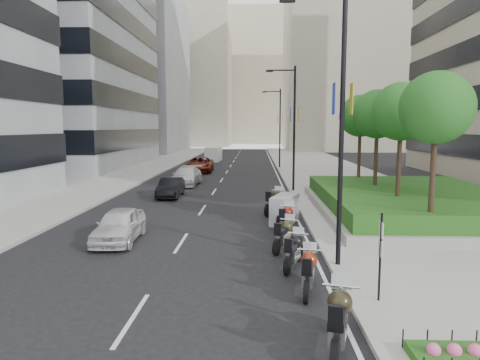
{
  "coord_description": "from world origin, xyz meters",
  "views": [
    {
      "loc": [
        1.53,
        -12.95,
        4.7
      ],
      "look_at": [
        0.74,
        8.86,
        2.0
      ],
      "focal_mm": 32.0,
      "sensor_mm": 36.0,
      "label": 1
    }
  ],
  "objects_px": {
    "car_a": "(119,225)",
    "car_d": "(200,165)",
    "lamp_post_0": "(337,116)",
    "motorcycle_2": "(294,251)",
    "car_c": "(186,176)",
    "delivery_van": "(213,155)",
    "motorcycle_5": "(285,209)",
    "motorcycle_1": "(308,272)",
    "car_b": "(171,188)",
    "lamp_post_2": "(279,124)",
    "parking_sign": "(380,252)",
    "motorcycle_0": "(339,321)",
    "motorcycle_4": "(286,220)",
    "lamp_post_1": "(292,122)",
    "motorcycle_6": "(274,202)",
    "motorcycle_3": "(285,235)"
  },
  "relations": [
    {
      "from": "car_a",
      "to": "delivery_van",
      "type": "distance_m",
      "value": 41.97
    },
    {
      "from": "motorcycle_1",
      "to": "motorcycle_4",
      "type": "bearing_deg",
      "value": 12.27
    },
    {
      "from": "car_b",
      "to": "motorcycle_3",
      "type": "bearing_deg",
      "value": -61.91
    },
    {
      "from": "motorcycle_4",
      "to": "delivery_van",
      "type": "distance_m",
      "value": 41.31
    },
    {
      "from": "lamp_post_0",
      "to": "motorcycle_0",
      "type": "bearing_deg",
      "value": -99.09
    },
    {
      "from": "motorcycle_5",
      "to": "car_c",
      "type": "height_order",
      "value": "car_c"
    },
    {
      "from": "car_b",
      "to": "motorcycle_1",
      "type": "bearing_deg",
      "value": -67.45
    },
    {
      "from": "car_a",
      "to": "car_d",
      "type": "relative_size",
      "value": 0.7
    },
    {
      "from": "motorcycle_0",
      "to": "car_b",
      "type": "bearing_deg",
      "value": 35.93
    },
    {
      "from": "lamp_post_0",
      "to": "car_d",
      "type": "relative_size",
      "value": 1.57
    },
    {
      "from": "lamp_post_1",
      "to": "car_b",
      "type": "relative_size",
      "value": 2.27
    },
    {
      "from": "motorcycle_5",
      "to": "car_c",
      "type": "bearing_deg",
      "value": 45.97
    },
    {
      "from": "parking_sign",
      "to": "car_b",
      "type": "distance_m",
      "value": 19.6
    },
    {
      "from": "car_b",
      "to": "parking_sign",
      "type": "bearing_deg",
      "value": -63.87
    },
    {
      "from": "motorcycle_6",
      "to": "lamp_post_0",
      "type": "bearing_deg",
      "value": -145.83
    },
    {
      "from": "parking_sign",
      "to": "motorcycle_2",
      "type": "height_order",
      "value": "parking_sign"
    },
    {
      "from": "lamp_post_0",
      "to": "car_d",
      "type": "height_order",
      "value": "lamp_post_0"
    },
    {
      "from": "motorcycle_2",
      "to": "car_a",
      "type": "relative_size",
      "value": 0.52
    },
    {
      "from": "car_a",
      "to": "car_b",
      "type": "height_order",
      "value": "car_a"
    },
    {
      "from": "motorcycle_6",
      "to": "car_b",
      "type": "distance_m",
      "value": 8.59
    },
    {
      "from": "lamp_post_2",
      "to": "motorcycle_2",
      "type": "distance_m",
      "value": 35.26
    },
    {
      "from": "lamp_post_2",
      "to": "motorcycle_4",
      "type": "relative_size",
      "value": 3.75
    },
    {
      "from": "lamp_post_0",
      "to": "lamp_post_2",
      "type": "height_order",
      "value": "same"
    },
    {
      "from": "motorcycle_5",
      "to": "delivery_van",
      "type": "xyz_separation_m",
      "value": [
        -7.27,
        38.4,
        0.22
      ]
    },
    {
      "from": "lamp_post_0",
      "to": "motorcycle_2",
      "type": "xyz_separation_m",
      "value": [
        -1.3,
        0.05,
        -4.49
      ]
    },
    {
      "from": "motorcycle_0",
      "to": "car_a",
      "type": "height_order",
      "value": "car_a"
    },
    {
      "from": "motorcycle_0",
      "to": "car_d",
      "type": "relative_size",
      "value": 0.42
    },
    {
      "from": "motorcycle_6",
      "to": "car_c",
      "type": "distance_m",
      "value": 13.19
    },
    {
      "from": "car_c",
      "to": "car_d",
      "type": "relative_size",
      "value": 0.88
    },
    {
      "from": "lamp_post_0",
      "to": "parking_sign",
      "type": "bearing_deg",
      "value": -77.67
    },
    {
      "from": "motorcycle_0",
      "to": "car_b",
      "type": "distance_m",
      "value": 21.11
    },
    {
      "from": "motorcycle_6",
      "to": "motorcycle_0",
      "type": "bearing_deg",
      "value": -152.8
    },
    {
      "from": "lamp_post_0",
      "to": "motorcycle_4",
      "type": "distance_m",
      "value": 6.37
    },
    {
      "from": "parking_sign",
      "to": "delivery_van",
      "type": "bearing_deg",
      "value": 100.7
    },
    {
      "from": "lamp_post_1",
      "to": "motorcycle_0",
      "type": "xyz_separation_m",
      "value": [
        -0.86,
        -22.35,
        -4.41
      ]
    },
    {
      "from": "motorcycle_2",
      "to": "lamp_post_2",
      "type": "bearing_deg",
      "value": 17.88
    },
    {
      "from": "motorcycle_4",
      "to": "car_a",
      "type": "bearing_deg",
      "value": 115.58
    },
    {
      "from": "lamp_post_2",
      "to": "motorcycle_2",
      "type": "height_order",
      "value": "lamp_post_2"
    },
    {
      "from": "motorcycle_6",
      "to": "car_a",
      "type": "bearing_deg",
      "value": 156.17
    },
    {
      "from": "motorcycle_5",
      "to": "car_a",
      "type": "bearing_deg",
      "value": 135.54
    },
    {
      "from": "lamp_post_2",
      "to": "car_d",
      "type": "height_order",
      "value": "lamp_post_2"
    },
    {
      "from": "parking_sign",
      "to": "lamp_post_0",
      "type": "bearing_deg",
      "value": 102.33
    },
    {
      "from": "motorcycle_5",
      "to": "motorcycle_6",
      "type": "xyz_separation_m",
      "value": [
        -0.41,
        2.38,
        -0.04
      ]
    },
    {
      "from": "motorcycle_2",
      "to": "car_c",
      "type": "distance_m",
      "value": 21.56
    },
    {
      "from": "lamp_post_2",
      "to": "motorcycle_6",
      "type": "relative_size",
      "value": 3.9
    },
    {
      "from": "motorcycle_0",
      "to": "motorcycle_2",
      "type": "distance_m",
      "value": 5.42
    },
    {
      "from": "motorcycle_1",
      "to": "car_b",
      "type": "bearing_deg",
      "value": 34.39
    },
    {
      "from": "lamp_post_0",
      "to": "lamp_post_2",
      "type": "relative_size",
      "value": 1.0
    },
    {
      "from": "car_d",
      "to": "motorcycle_2",
      "type": "bearing_deg",
      "value": -78.96
    },
    {
      "from": "motorcycle_2",
      "to": "motorcycle_1",
      "type": "bearing_deg",
      "value": -154.24
    }
  ]
}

